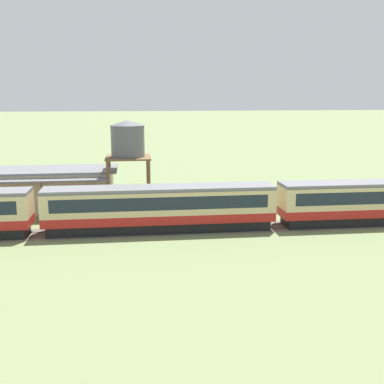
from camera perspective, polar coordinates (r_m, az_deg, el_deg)
name	(u,v)px	position (r m, az deg, el deg)	size (l,w,h in m)	color
passenger_train	(163,206)	(43.13, -3.46, -1.69)	(106.66, 3.22, 4.05)	#AD1E19
railway_track	(174,230)	(43.77, -2.13, -4.51)	(159.43, 3.60, 0.04)	#665B51
station_building	(49,189)	(52.92, -16.57, 0.32)	(14.36, 7.48, 4.41)	beige
water_tower	(128,141)	(49.64, -7.62, 5.96)	(4.56, 4.56, 9.49)	brown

